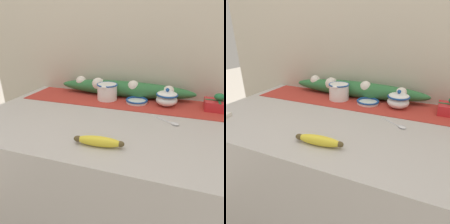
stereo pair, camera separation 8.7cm
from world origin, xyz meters
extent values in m
cube|color=#B7B2AD|center=(0.00, 0.00, 0.45)|extent=(1.22, 0.75, 0.90)
cube|color=#B7AD99|center=(0.00, 0.39, 1.20)|extent=(2.02, 0.04, 2.40)
cube|color=#B23328|center=(0.00, 0.23, 0.90)|extent=(1.12, 0.26, 0.00)
cylinder|color=white|center=(-0.08, 0.23, 0.95)|extent=(0.11, 0.11, 0.09)
torus|color=#194793|center=(-0.08, 0.23, 0.99)|extent=(0.12, 0.12, 0.01)
torus|color=white|center=(-0.08, 0.30, 0.96)|extent=(0.05, 0.01, 0.05)
ellipsoid|color=white|center=(-0.08, 0.18, 0.99)|extent=(0.03, 0.03, 0.02)
ellipsoid|color=white|center=(0.26, 0.23, 0.94)|extent=(0.11, 0.11, 0.06)
torus|color=#194793|center=(0.26, 0.23, 0.96)|extent=(0.11, 0.11, 0.01)
ellipsoid|color=white|center=(0.26, 0.23, 0.97)|extent=(0.10, 0.10, 0.02)
sphere|color=#194793|center=(0.26, 0.23, 0.99)|extent=(0.02, 0.02, 0.02)
cylinder|color=white|center=(0.10, 0.23, 0.91)|extent=(0.12, 0.12, 0.01)
torus|color=#194793|center=(0.10, 0.23, 0.92)|extent=(0.12, 0.12, 0.01)
ellipsoid|color=yellow|center=(0.06, -0.25, 0.92)|extent=(0.17, 0.05, 0.04)
ellipsoid|color=brown|center=(-0.02, -0.26, 0.92)|extent=(0.04, 0.03, 0.02)
ellipsoid|color=brown|center=(0.14, -0.25, 0.92)|extent=(0.03, 0.02, 0.02)
cube|color=silver|center=(0.25, 0.05, 0.90)|extent=(0.09, 0.07, 0.00)
ellipsoid|color=silver|center=(0.31, 0.01, 0.91)|extent=(0.05, 0.04, 0.01)
ellipsoid|color=#2D6B38|center=(0.00, 0.32, 0.95)|extent=(0.83, 0.10, 0.09)
sphere|color=silver|center=(-0.28, 0.32, 0.98)|extent=(0.07, 0.07, 0.07)
sphere|color=silver|center=(-0.16, 0.30, 0.97)|extent=(0.08, 0.08, 0.08)
sphere|color=silver|center=(-0.06, 0.33, 0.97)|extent=(0.05, 0.05, 0.05)
sphere|color=silver|center=(0.06, 0.30, 0.98)|extent=(0.07, 0.07, 0.07)
sphere|color=silver|center=(0.17, 0.31, 0.97)|extent=(0.05, 0.05, 0.05)
sphere|color=silver|center=(0.26, 0.30, 0.96)|extent=(0.06, 0.06, 0.06)
camera|label=1|loc=(0.29, -0.82, 1.28)|focal=32.00mm
camera|label=2|loc=(0.37, -0.78, 1.28)|focal=32.00mm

